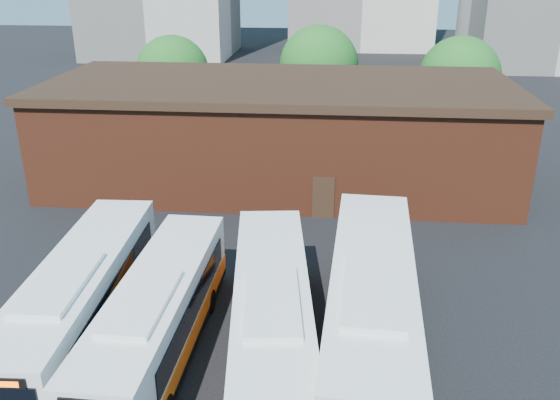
# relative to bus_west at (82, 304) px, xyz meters

# --- Properties ---
(ground) EXTENTS (220.00, 220.00, 0.00)m
(ground) POSITION_rel_bus_west_xyz_m (5.62, -1.79, -1.56)
(ground) COLOR black
(bus_west) EXTENTS (3.16, 12.68, 3.43)m
(bus_west) POSITION_rel_bus_west_xyz_m (0.00, 0.00, 0.00)
(bus_west) COLOR white
(bus_west) RESTS_ON ground
(bus_midwest) EXTENTS (2.70, 11.96, 3.24)m
(bus_midwest) POSITION_rel_bus_west_xyz_m (3.11, -0.71, -0.08)
(bus_midwest) COLOR white
(bus_midwest) RESTS_ON ground
(bus_mideast) EXTENTS (4.01, 12.67, 3.40)m
(bus_mideast) POSITION_rel_bus_west_xyz_m (7.12, -0.48, -0.01)
(bus_mideast) COLOR white
(bus_mideast) RESTS_ON ground
(bus_east) EXTENTS (3.64, 14.13, 3.81)m
(bus_east) POSITION_rel_bus_west_xyz_m (10.58, 0.05, 0.18)
(bus_east) COLOR white
(bus_east) RESTS_ON ground
(depot_building) EXTENTS (28.60, 12.60, 6.40)m
(depot_building) POSITION_rel_bus_west_xyz_m (5.62, 18.21, 1.70)
(depot_building) COLOR #5F2816
(depot_building) RESTS_ON ground
(tree_west) EXTENTS (6.00, 6.00, 7.65)m
(tree_west) POSITION_rel_bus_west_xyz_m (-4.38, 30.21, 3.09)
(tree_west) COLOR #382314
(tree_west) RESTS_ON ground
(tree_mid) EXTENTS (6.56, 6.56, 8.36)m
(tree_mid) POSITION_rel_bus_west_xyz_m (7.62, 32.21, 3.52)
(tree_mid) COLOR #382314
(tree_mid) RESTS_ON ground
(tree_east) EXTENTS (6.24, 6.24, 7.96)m
(tree_east) POSITION_rel_bus_west_xyz_m (18.62, 29.21, 3.28)
(tree_east) COLOR #382314
(tree_east) RESTS_ON ground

